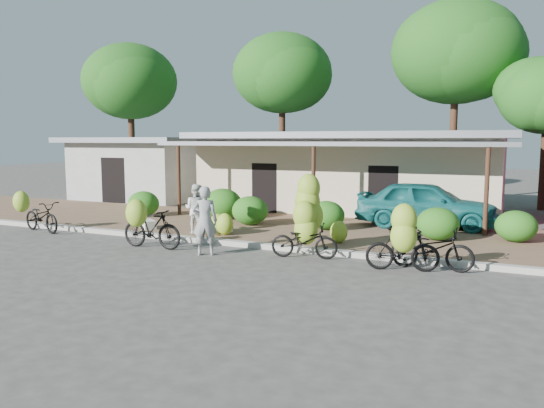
# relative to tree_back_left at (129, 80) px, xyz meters

# --- Properties ---
(ground) EXTENTS (100.00, 100.00, 0.00)m
(ground) POSITION_rel_tree_back_left_xyz_m (13.69, -13.11, -6.38)
(ground) COLOR #403D3B
(ground) RESTS_ON ground
(sidewalk) EXTENTS (60.00, 6.00, 0.12)m
(sidewalk) POSITION_rel_tree_back_left_xyz_m (13.69, -8.11, -6.32)
(sidewalk) COLOR brown
(sidewalk) RESTS_ON ground
(curb) EXTENTS (60.00, 0.25, 0.15)m
(curb) POSITION_rel_tree_back_left_xyz_m (13.69, -11.11, -6.31)
(curb) COLOR #A8A399
(curb) RESTS_ON ground
(shop_main) EXTENTS (13.00, 8.50, 3.35)m
(shop_main) POSITION_rel_tree_back_left_xyz_m (13.69, -2.18, -4.66)
(shop_main) COLOR beige
(shop_main) RESTS_ON ground
(shop_grey) EXTENTS (7.00, 6.00, 3.15)m
(shop_grey) POSITION_rel_tree_back_left_xyz_m (2.69, -2.12, -4.76)
(shop_grey) COLOR #ADAEA8
(shop_grey) RESTS_ON ground
(tree_back_left) EXTENTS (5.36, 5.25, 8.38)m
(tree_back_left) POSITION_rel_tree_back_left_xyz_m (0.00, 0.00, 0.00)
(tree_back_left) COLOR #43271B
(tree_back_left) RESTS_ON ground
(tree_far_center) EXTENTS (5.53, 5.44, 8.84)m
(tree_far_center) POSITION_rel_tree_back_left_xyz_m (8.00, 3.00, 0.38)
(tree_far_center) COLOR #43271B
(tree_far_center) RESTS_ON ground
(tree_center_right) EXTENTS (6.27, 6.24, 9.75)m
(tree_center_right) POSITION_rel_tree_back_left_xyz_m (17.00, 3.50, 0.98)
(tree_center_right) COLOR #43271B
(tree_center_right) RESTS_ON ground
(tree_near_right) EXTENTS (4.28, 4.09, 6.59)m
(tree_near_right) POSITION_rel_tree_back_left_xyz_m (21.00, 1.50, -1.38)
(tree_near_right) COLOR #43271B
(tree_near_right) RESTS_ON ground
(hedge_0) EXTENTS (1.23, 1.11, 0.96)m
(hedge_0) POSITION_rel_tree_back_left_xyz_m (7.13, -8.01, -5.78)
(hedge_0) COLOR #145B16
(hedge_0) RESTS_ON sidewalk
(hedge_1) EXTENTS (1.45, 1.30, 1.13)m
(hedge_1) POSITION_rel_tree_back_left_xyz_m (10.24, -7.34, -5.70)
(hedge_1) COLOR #145B16
(hedge_1) RESTS_ON sidewalk
(hedge_2) EXTENTS (1.27, 1.15, 0.99)m
(hedge_2) POSITION_rel_tree_back_left_xyz_m (11.81, -8.20, -5.76)
(hedge_2) COLOR #145B16
(hedge_2) RESTS_ON sidewalk
(hedge_3) EXTENTS (1.21, 1.09, 0.94)m
(hedge_3) POSITION_rel_tree_back_left_xyz_m (14.51, -8.01, -5.79)
(hedge_3) COLOR #145B16
(hedge_3) RESTS_ON sidewalk
(hedge_4) EXTENTS (1.23, 1.11, 0.96)m
(hedge_4) POSITION_rel_tree_back_left_xyz_m (18.07, -8.39, -5.78)
(hedge_4) COLOR #145B16
(hedge_4) RESTS_ON sidewalk
(hedge_5) EXTENTS (1.16, 1.05, 0.91)m
(hedge_5) POSITION_rel_tree_back_left_xyz_m (20.15, -7.75, -5.81)
(hedge_5) COLOR #145B16
(hedge_5) RESTS_ON sidewalk
(bike_far_left) EXTENTS (2.04, 1.42, 1.42)m
(bike_far_left) POSITION_rel_tree_back_left_xyz_m (5.84, -11.78, -5.81)
(bike_far_left) COLOR black
(bike_far_left) RESTS_ON ground
(bike_left) EXTENTS (1.91, 1.19, 1.46)m
(bike_left) POSITION_rel_tree_back_left_xyz_m (10.84, -12.49, -5.72)
(bike_left) COLOR black
(bike_left) RESTS_ON ground
(bike_center) EXTENTS (1.81, 1.29, 2.15)m
(bike_center) POSITION_rel_tree_back_left_xyz_m (15.14, -11.48, -5.50)
(bike_center) COLOR black
(bike_center) RESTS_ON ground
(bike_right) EXTENTS (1.75, 1.29, 1.66)m
(bike_right) POSITION_rel_tree_back_left_xyz_m (17.79, -12.27, -5.67)
(bike_right) COLOR black
(bike_right) RESTS_ON ground
(bike_far_right) EXTENTS (1.96, 0.75, 1.02)m
(bike_far_right) POSITION_rel_tree_back_left_xyz_m (18.35, -11.65, -5.87)
(bike_far_right) COLOR black
(bike_far_right) RESTS_ON ground
(loose_banana_a) EXTENTS (0.54, 0.46, 0.68)m
(loose_banana_a) POSITION_rel_tree_back_left_xyz_m (12.00, -10.27, -5.92)
(loose_banana_a) COLOR #A8C431
(loose_banana_a) RESTS_ON sidewalk
(loose_banana_b) EXTENTS (0.51, 0.44, 0.64)m
(loose_banana_b) POSITION_rel_tree_back_left_xyz_m (11.72, -10.22, -5.94)
(loose_banana_b) COLOR #A8C431
(loose_banana_b) RESTS_ON sidewalk
(loose_banana_c) EXTENTS (0.51, 0.43, 0.63)m
(loose_banana_c) POSITION_rel_tree_back_left_xyz_m (15.57, -10.02, -5.94)
(loose_banana_c) COLOR #A8C431
(loose_banana_c) RESTS_ON sidewalk
(sack_near) EXTENTS (0.92, 0.58, 0.30)m
(sack_near) POSITION_rel_tree_back_left_xyz_m (11.54, -9.87, -6.11)
(sack_near) COLOR silver
(sack_near) RESTS_ON sidewalk
(sack_far) EXTENTS (0.83, 0.76, 0.28)m
(sack_far) POSITION_rel_tree_back_left_xyz_m (9.08, -10.29, -6.12)
(sack_far) COLOR silver
(sack_far) RESTS_ON sidewalk
(vendor) EXTENTS (0.80, 0.69, 1.84)m
(vendor) POSITION_rel_tree_back_left_xyz_m (12.67, -12.51, -5.46)
(vendor) COLOR gray
(vendor) RESTS_ON ground
(bystander) EXTENTS (0.81, 0.66, 1.56)m
(bystander) POSITION_rel_tree_back_left_xyz_m (11.04, -10.40, -5.48)
(bystander) COLOR silver
(bystander) RESTS_ON sidewalk
(teal_van) EXTENTS (4.70, 2.16, 1.56)m
(teal_van) POSITION_rel_tree_back_left_xyz_m (17.37, -6.11, -5.48)
(teal_van) COLOR #176667
(teal_van) RESTS_ON sidewalk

